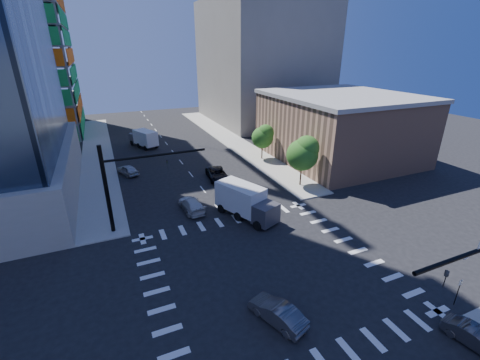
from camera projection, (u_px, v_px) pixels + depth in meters
ground at (266, 269)px, 27.13m from camera, size 160.00×160.00×0.00m
road_markings at (266, 269)px, 27.12m from camera, size 20.00×20.00×0.01m
sidewalk_ne at (229, 139)px, 65.60m from camera, size 5.00×60.00×0.15m
sidewalk_nw at (98, 154)px, 56.43m from camera, size 5.00×60.00×0.15m
commercial_building at (339, 126)px, 52.92m from camera, size 20.50×22.50×10.60m
bg_building_ne at (261, 62)px, 78.31m from camera, size 24.00×30.00×28.00m
signal_mast_nw at (122, 180)px, 31.11m from camera, size 10.20×0.40×9.00m
tree_south at (304, 153)px, 41.76m from camera, size 4.16×4.16×6.82m
tree_north at (263, 136)px, 52.31m from camera, size 3.54×3.52×5.78m
no_parking_sign at (459, 289)px, 22.89m from camera, size 0.30×0.06×2.20m
car_nb_right at (476, 338)px, 20.01m from camera, size 2.07×3.96×1.24m
car_nb_far at (217, 174)px, 45.50m from camera, size 3.12×5.72×1.52m
car_sb_near at (192, 204)px, 36.73m from camera, size 2.39×5.18×1.47m
car_sb_mid at (128, 170)px, 47.13m from camera, size 3.14×4.61×1.46m
car_sb_cross at (277, 313)px, 21.76m from camera, size 2.94×4.60×1.43m
box_truck_near at (248, 204)px, 34.88m from camera, size 5.26×7.33×3.54m
box_truck_far at (143, 139)px, 60.31m from camera, size 4.71×6.60×3.19m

